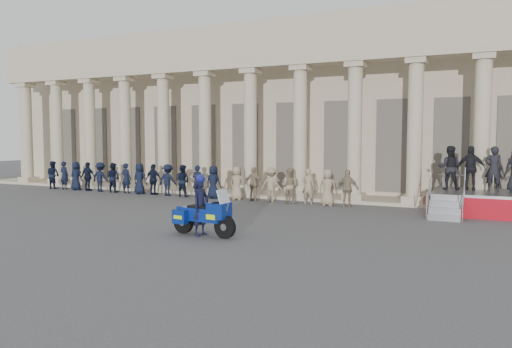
{
  "coord_description": "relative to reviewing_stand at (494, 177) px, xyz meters",
  "views": [
    {
      "loc": [
        9.53,
        -14.12,
        2.99
      ],
      "look_at": [
        1.6,
        2.56,
        1.6
      ],
      "focal_mm": 35.0,
      "sensor_mm": 36.0,
      "label": 1
    }
  ],
  "objects": [
    {
      "name": "ground",
      "position": [
        -9.59,
        -7.02,
        -1.43
      ],
      "size": [
        90.0,
        90.0,
        0.0
      ],
      "primitive_type": "plane",
      "color": "#47474A",
      "rests_on": "ground"
    },
    {
      "name": "building",
      "position": [
        -9.59,
        7.73,
        3.1
      ],
      "size": [
        40.0,
        12.5,
        9.0
      ],
      "color": "tan",
      "rests_on": "ground"
    },
    {
      "name": "officer_rank",
      "position": [
        -14.31,
        -0.41,
        -0.63
      ],
      "size": [
        18.09,
        0.6,
        1.59
      ],
      "color": "black",
      "rests_on": "ground"
    },
    {
      "name": "reviewing_stand",
      "position": [
        0.0,
        0.0,
        0.0
      ],
      "size": [
        4.31,
        4.09,
        2.62
      ],
      "color": "gray",
      "rests_on": "ground"
    },
    {
      "name": "motorcycle",
      "position": [
        -7.85,
        -8.39,
        -0.8
      ],
      "size": [
        2.26,
        0.96,
        1.45
      ],
      "rotation": [
        0.0,
        0.0,
        -0.1
      ],
      "color": "black",
      "rests_on": "ground"
    },
    {
      "name": "rider",
      "position": [
        -7.98,
        -8.38,
        -0.51
      ],
      "size": [
        0.49,
        0.69,
        1.86
      ],
      "rotation": [
        0.0,
        0.0,
        1.47
      ],
      "color": "black",
      "rests_on": "ground"
    }
  ]
}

